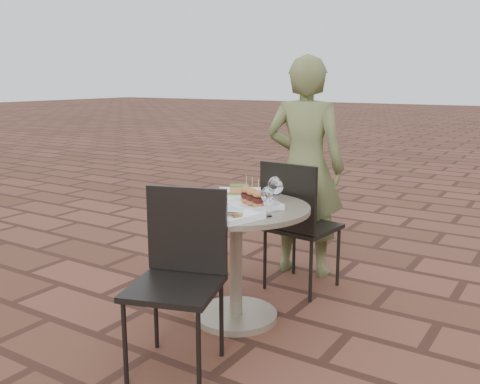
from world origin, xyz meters
The scene contains 13 objects.
ground centered at (0.00, 0.00, 0.00)m, with size 60.00×60.00×0.00m, color brown.
cafe_table centered at (-0.26, 0.22, 0.48)m, with size 0.90×0.90×0.73m.
chair_far centered at (-0.16, 0.82, 0.55)m, with size 0.48×0.48×0.93m.
chair_near centered at (-0.23, -0.37, 0.55)m, with size 0.56×0.56×0.93m.
diner centered at (-0.28, 1.21, 0.83)m, with size 0.60×0.40×1.66m, color #5F6638.
plate_salmon centered at (-0.39, 0.45, 0.75)m, with size 0.38×0.38×0.08m.
plate_sliders centered at (-0.16, 0.24, 0.77)m, with size 0.38×0.38×0.18m.
plate_tuna centered at (-0.13, -0.03, 0.75)m, with size 0.33×0.33×0.03m.
wine_glass_right centered at (0.01, 0.11, 0.85)m, with size 0.07×0.07×0.17m.
wine_glass_mid centered at (-0.04, 0.30, 0.86)m, with size 0.08×0.08×0.19m.
wine_glass_far centered at (-0.01, 0.26, 0.86)m, with size 0.08×0.08×0.19m.
steel_ramekin centered at (-0.54, 0.29, 0.75)m, with size 0.06×0.06×0.04m, color silver.
cutlery_set centered at (-0.03, -0.02, 0.73)m, with size 0.09×0.21×0.00m, color silver, non-canonical shape.
Camera 1 is at (1.45, -2.41, 1.48)m, focal length 40.00 mm.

